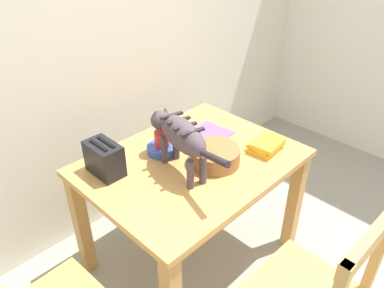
{
  "coord_description": "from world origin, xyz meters",
  "views": [
    {
      "loc": [
        -1.08,
        -0.21,
        1.87
      ],
      "look_at": [
        0.1,
        0.96,
        0.83
      ],
      "focal_mm": 34.82,
      "sensor_mm": 36.0,
      "label": 1
    }
  ],
  "objects_px": {
    "dining_table": "(192,174)",
    "toaster": "(104,159)",
    "book_stack": "(266,145)",
    "wicker_basket": "(215,156)",
    "cat": "(180,135)",
    "saucer_bowl": "(162,149)",
    "magazine": "(207,134)",
    "coffee_mug": "(162,139)"
  },
  "relations": [
    {
      "from": "saucer_bowl",
      "to": "toaster",
      "type": "relative_size",
      "value": 0.86
    },
    {
      "from": "wicker_basket",
      "to": "toaster",
      "type": "bearing_deg",
      "value": 143.24
    },
    {
      "from": "cat",
      "to": "magazine",
      "type": "bearing_deg",
      "value": 34.11
    },
    {
      "from": "dining_table",
      "to": "cat",
      "type": "bearing_deg",
      "value": -169.47
    },
    {
      "from": "dining_table",
      "to": "saucer_bowl",
      "type": "xyz_separation_m",
      "value": [
        -0.06,
        0.17,
        0.11
      ]
    },
    {
      "from": "wicker_basket",
      "to": "cat",
      "type": "bearing_deg",
      "value": 152.07
    },
    {
      "from": "cat",
      "to": "book_stack",
      "type": "bearing_deg",
      "value": -10.68
    },
    {
      "from": "coffee_mug",
      "to": "saucer_bowl",
      "type": "bearing_deg",
      "value": 180.0
    },
    {
      "from": "cat",
      "to": "magazine",
      "type": "relative_size",
      "value": 2.49
    },
    {
      "from": "saucer_bowl",
      "to": "book_stack",
      "type": "height_order",
      "value": "book_stack"
    },
    {
      "from": "dining_table",
      "to": "magazine",
      "type": "xyz_separation_m",
      "value": [
        0.25,
        0.12,
        0.1
      ]
    },
    {
      "from": "wicker_basket",
      "to": "toaster",
      "type": "distance_m",
      "value": 0.57
    },
    {
      "from": "cat",
      "to": "magazine",
      "type": "xyz_separation_m",
      "value": [
        0.36,
        0.14,
        -0.2
      ]
    },
    {
      "from": "magazine",
      "to": "wicker_basket",
      "type": "bearing_deg",
      "value": -132.93
    },
    {
      "from": "coffee_mug",
      "to": "book_stack",
      "type": "distance_m",
      "value": 0.58
    },
    {
      "from": "cat",
      "to": "wicker_basket",
      "type": "xyz_separation_m",
      "value": [
        0.17,
        -0.09,
        -0.16
      ]
    },
    {
      "from": "wicker_basket",
      "to": "toaster",
      "type": "xyz_separation_m",
      "value": [
        -0.45,
        0.34,
        0.04
      ]
    },
    {
      "from": "cat",
      "to": "saucer_bowl",
      "type": "relative_size",
      "value": 3.67
    },
    {
      "from": "dining_table",
      "to": "cat",
      "type": "xyz_separation_m",
      "value": [
        -0.1,
        -0.02,
        0.3
      ]
    },
    {
      "from": "dining_table",
      "to": "magazine",
      "type": "height_order",
      "value": "magazine"
    },
    {
      "from": "dining_table",
      "to": "coffee_mug",
      "type": "distance_m",
      "value": 0.25
    },
    {
      "from": "book_stack",
      "to": "dining_table",
      "type": "bearing_deg",
      "value": 148.46
    },
    {
      "from": "wicker_basket",
      "to": "saucer_bowl",
      "type": "bearing_deg",
      "value": 114.11
    },
    {
      "from": "cat",
      "to": "saucer_bowl",
      "type": "height_order",
      "value": "cat"
    },
    {
      "from": "book_stack",
      "to": "toaster",
      "type": "bearing_deg",
      "value": 148.96
    },
    {
      "from": "dining_table",
      "to": "wicker_basket",
      "type": "bearing_deg",
      "value": -59.57
    },
    {
      "from": "saucer_bowl",
      "to": "magazine",
      "type": "xyz_separation_m",
      "value": [
        0.31,
        -0.05,
        -0.02
      ]
    },
    {
      "from": "book_stack",
      "to": "wicker_basket",
      "type": "height_order",
      "value": "wicker_basket"
    },
    {
      "from": "dining_table",
      "to": "book_stack",
      "type": "bearing_deg",
      "value": -31.54
    },
    {
      "from": "dining_table",
      "to": "book_stack",
      "type": "relative_size",
      "value": 5.55
    },
    {
      "from": "saucer_bowl",
      "to": "coffee_mug",
      "type": "height_order",
      "value": "coffee_mug"
    },
    {
      "from": "dining_table",
      "to": "toaster",
      "type": "xyz_separation_m",
      "value": [
        -0.39,
        0.23,
        0.18
      ]
    },
    {
      "from": "cat",
      "to": "magazine",
      "type": "distance_m",
      "value": 0.43
    },
    {
      "from": "book_stack",
      "to": "wicker_basket",
      "type": "xyz_separation_m",
      "value": [
        -0.3,
        0.11,
        0.02
      ]
    },
    {
      "from": "dining_table",
      "to": "toaster",
      "type": "bearing_deg",
      "value": 149.43
    },
    {
      "from": "book_stack",
      "to": "wicker_basket",
      "type": "bearing_deg",
      "value": 159.1
    },
    {
      "from": "dining_table",
      "to": "magazine",
      "type": "bearing_deg",
      "value": 25.34
    },
    {
      "from": "wicker_basket",
      "to": "toaster",
      "type": "relative_size",
      "value": 1.3
    },
    {
      "from": "magazine",
      "to": "wicker_basket",
      "type": "height_order",
      "value": "wicker_basket"
    },
    {
      "from": "dining_table",
      "to": "cat",
      "type": "distance_m",
      "value": 0.32
    },
    {
      "from": "coffee_mug",
      "to": "toaster",
      "type": "height_order",
      "value": "toaster"
    },
    {
      "from": "cat",
      "to": "toaster",
      "type": "bearing_deg",
      "value": 151.65
    }
  ]
}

